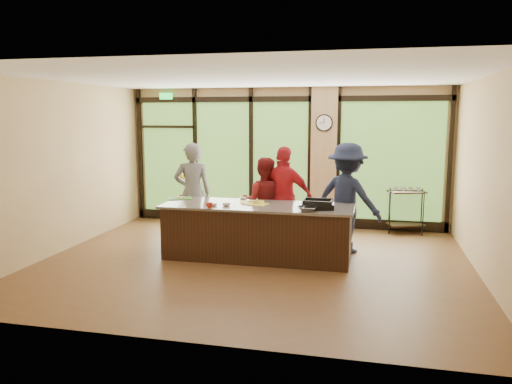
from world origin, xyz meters
The scene contains 25 objects.
floor centered at (0.00, 0.00, 0.00)m, with size 7.00×7.00×0.00m, color brown.
ceiling centered at (0.00, 0.00, 3.00)m, with size 7.00×7.00×0.00m, color white.
back_wall centered at (0.00, 3.00, 1.50)m, with size 7.00×7.00×0.00m, color tan.
left_wall centered at (-3.50, 0.00, 1.50)m, with size 6.00×6.00×0.00m, color tan.
right_wall centered at (3.50, 0.00, 1.50)m, with size 6.00×6.00×0.00m, color tan.
window_wall centered at (0.16, 2.95, 1.39)m, with size 6.90×0.12×3.00m.
island_base centered at (0.00, 0.30, 0.44)m, with size 3.10×1.00×0.88m, color black.
countertop centered at (0.00, 0.30, 0.90)m, with size 3.20×1.10×0.04m, color slate.
wall_clock centered at (0.85, 2.87, 2.25)m, with size 0.36×0.04×0.36m.
cook_left centered at (-1.45, 1.10, 0.95)m, with size 0.69×0.46×1.90m, color slate.
cook_midleft centered at (-0.06, 1.06, 0.83)m, with size 0.81×0.63×1.66m, color maroon.
cook_midright centered at (0.32, 1.07, 0.93)m, with size 1.09×0.45×1.86m, color red.
cook_right centered at (1.45, 1.02, 0.97)m, with size 1.25×0.72×1.94m, color #191F38.
roasting_pan centered at (1.02, 0.16, 0.96)m, with size 0.46×0.36×0.08m, color black.
mixing_bowl centered at (0.88, -0.07, 0.96)m, with size 0.31×0.31×0.08m, color silver.
cutting_board_left centered at (-1.50, 0.58, 0.93)m, with size 0.41×0.31×0.01m, color #428530.
cutting_board_center centered at (-0.14, 0.49, 0.93)m, with size 0.41×0.31×0.01m, color gold.
cutting_board_right centered at (-0.03, 0.32, 0.93)m, with size 0.37×0.28×0.01m, color gold.
prep_bowl_near centered at (-0.48, 0.08, 0.94)m, with size 0.14×0.14×0.04m, color silver.
prep_bowl_mid centered at (-0.69, 0.03, 0.94)m, with size 0.12×0.12×0.04m, color silver.
prep_bowl_far centered at (-0.38, 0.79, 0.93)m, with size 0.12×0.12×0.03m, color silver.
red_ramekin centered at (-0.70, -0.16, 0.96)m, with size 0.11×0.11×0.09m, color #AF2311.
flower_stand centered at (-1.78, 1.99, 0.39)m, with size 0.39×0.39×0.77m, color black.
flower_vase centered at (-1.78, 1.99, 0.90)m, with size 0.25×0.25×0.26m, color olive.
bar_cart centered at (2.57, 2.75, 0.58)m, with size 0.81×0.63×0.97m.
Camera 1 is at (1.82, -7.74, 2.41)m, focal length 35.00 mm.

